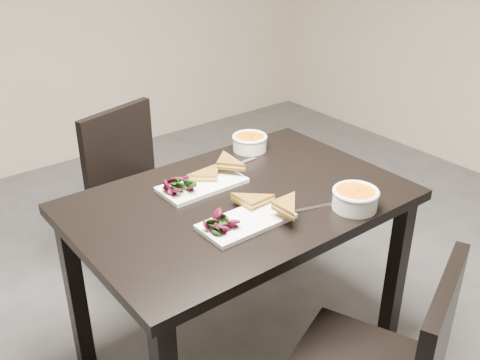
{
  "coord_description": "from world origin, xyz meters",
  "views": [
    {
      "loc": [
        -0.97,
        -1.18,
        1.72
      ],
      "look_at": [
        0.12,
        0.2,
        0.82
      ],
      "focal_mm": 41.23,
      "sensor_mm": 36.0,
      "label": 1
    }
  ],
  "objects_px": {
    "soup_bowl_far": "(250,142)",
    "chair_far": "(138,186)",
    "plate_far": "(202,185)",
    "plate_near": "(246,222)",
    "soup_bowl_near": "(355,198)",
    "table": "(240,220)"
  },
  "relations": [
    {
      "from": "plate_far",
      "to": "soup_bowl_far",
      "type": "relative_size",
      "value": 2.16
    },
    {
      "from": "chair_far",
      "to": "plate_near",
      "type": "distance_m",
      "value": 0.98
    },
    {
      "from": "soup_bowl_far",
      "to": "table",
      "type": "bearing_deg",
      "value": -133.55
    },
    {
      "from": "chair_far",
      "to": "soup_bowl_far",
      "type": "relative_size",
      "value": 5.63
    },
    {
      "from": "table",
      "to": "plate_far",
      "type": "distance_m",
      "value": 0.2
    },
    {
      "from": "plate_near",
      "to": "table",
      "type": "bearing_deg",
      "value": 58.69
    },
    {
      "from": "table",
      "to": "chair_far",
      "type": "height_order",
      "value": "chair_far"
    },
    {
      "from": "soup_bowl_far",
      "to": "plate_near",
      "type": "bearing_deg",
      "value": -129.86
    },
    {
      "from": "table",
      "to": "soup_bowl_far",
      "type": "xyz_separation_m",
      "value": [
        0.29,
        0.31,
        0.14
      ]
    },
    {
      "from": "chair_far",
      "to": "plate_far",
      "type": "distance_m",
      "value": 0.68
    },
    {
      "from": "plate_far",
      "to": "soup_bowl_near",
      "type": "bearing_deg",
      "value": -54.39
    },
    {
      "from": "table",
      "to": "soup_bowl_far",
      "type": "bearing_deg",
      "value": 46.45
    },
    {
      "from": "soup_bowl_near",
      "to": "plate_near",
      "type": "bearing_deg",
      "value": 157.39
    },
    {
      "from": "table",
      "to": "soup_bowl_near",
      "type": "xyz_separation_m",
      "value": [
        0.27,
        -0.31,
        0.14
      ]
    },
    {
      "from": "chair_far",
      "to": "plate_far",
      "type": "bearing_deg",
      "value": -108.9
    },
    {
      "from": "plate_far",
      "to": "soup_bowl_far",
      "type": "bearing_deg",
      "value": 24.01
    },
    {
      "from": "chair_far",
      "to": "plate_near",
      "type": "relative_size",
      "value": 2.67
    },
    {
      "from": "plate_near",
      "to": "soup_bowl_near",
      "type": "bearing_deg",
      "value": -22.61
    },
    {
      "from": "soup_bowl_far",
      "to": "chair_far",
      "type": "bearing_deg",
      "value": 124.4
    },
    {
      "from": "plate_far",
      "to": "chair_far",
      "type": "bearing_deg",
      "value": 86.45
    },
    {
      "from": "chair_far",
      "to": "plate_near",
      "type": "xyz_separation_m",
      "value": [
        -0.07,
        -0.93,
        0.27
      ]
    },
    {
      "from": "plate_near",
      "to": "soup_bowl_near",
      "type": "xyz_separation_m",
      "value": [
        0.36,
        -0.15,
        0.03
      ]
    }
  ]
}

